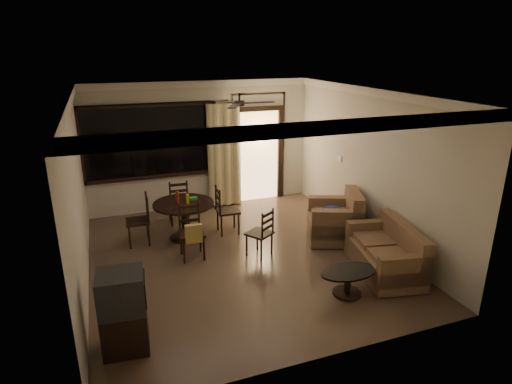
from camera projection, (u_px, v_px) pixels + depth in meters
name	position (u px, v px, depth m)	size (l,w,h in m)	color
ground	(241.00, 257.00, 7.46)	(5.50, 5.50, 0.00)	#7F6651
room_shell	(241.00, 133.00, 8.63)	(5.50, 6.70, 5.50)	beige
dining_table	(184.00, 210.00, 8.03)	(1.14, 1.14, 0.93)	black
dining_chair_west	(139.00, 229.00, 7.88)	(0.44, 0.44, 0.95)	black
dining_chair_east	(227.00, 219.00, 8.36)	(0.44, 0.44, 0.95)	black
dining_chair_south	(192.00, 242.00, 7.34)	(0.44, 0.49, 0.95)	black
dining_chair_north	(179.00, 210.00, 8.83)	(0.44, 0.44, 0.95)	black
tv_cabinet	(124.00, 312.00, 5.05)	(0.58, 0.53, 1.02)	black
sofa	(388.00, 254.00, 6.87)	(1.09, 1.63, 0.80)	#462F20
armchair	(337.00, 221.00, 8.02)	(1.20, 1.20, 0.93)	#462F20
coffee_table	(348.00, 278.00, 6.27)	(0.87, 0.52, 0.38)	black
side_chair	(260.00, 242.00, 7.44)	(0.54, 0.54, 0.88)	black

